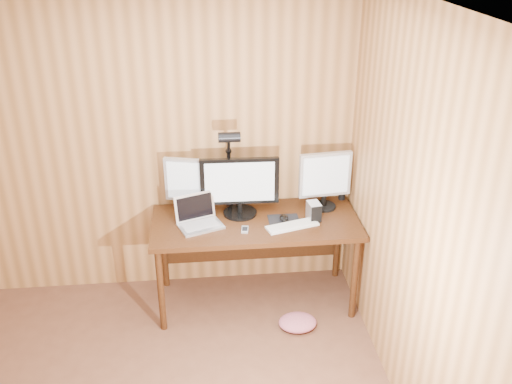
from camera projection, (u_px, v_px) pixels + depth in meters
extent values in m
plane|color=silver|center=(49.00, 28.00, 2.10)|extent=(4.00, 4.00, 0.00)
plane|color=#AD723E|center=(132.00, 147.00, 4.44)|extent=(4.00, 0.00, 4.00)
plane|color=#AD723E|center=(454.00, 281.00, 2.81)|extent=(0.00, 4.00, 4.00)
cube|color=#3B1D0C|center=(255.00, 223.00, 4.42)|extent=(1.60, 0.70, 0.04)
cube|color=#3B1D0C|center=(252.00, 233.00, 4.83)|extent=(1.48, 0.02, 0.51)
cylinder|color=#3B1D0C|center=(161.00, 290.00, 4.25)|extent=(0.05, 0.05, 0.71)
cylinder|color=#3B1D0C|center=(164.00, 250.00, 4.77)|extent=(0.05, 0.05, 0.71)
cylinder|color=#3B1D0C|center=(355.00, 279.00, 4.39)|extent=(0.05, 0.05, 0.71)
cylinder|color=#3B1D0C|center=(337.00, 240.00, 4.91)|extent=(0.05, 0.05, 0.71)
cylinder|color=black|center=(240.00, 213.00, 4.51)|extent=(0.27, 0.27, 0.02)
cylinder|color=black|center=(240.00, 207.00, 4.48)|extent=(0.04, 0.04, 0.08)
cube|color=black|center=(240.00, 181.00, 4.39)|extent=(0.61, 0.05, 0.38)
cube|color=silver|center=(240.00, 182.00, 4.37)|extent=(0.54, 0.02, 0.32)
cylinder|color=black|center=(192.00, 211.00, 4.54)|extent=(0.19, 0.19, 0.02)
cylinder|color=black|center=(192.00, 205.00, 4.51)|extent=(0.04, 0.04, 0.09)
cube|color=#B7B7BC|center=(190.00, 180.00, 4.42)|extent=(0.40, 0.14, 0.35)
cube|color=silver|center=(190.00, 181.00, 4.40)|extent=(0.35, 0.09, 0.30)
cylinder|color=black|center=(323.00, 206.00, 4.61)|extent=(0.20, 0.20, 0.02)
cylinder|color=black|center=(324.00, 200.00, 4.58)|extent=(0.04, 0.04, 0.09)
cube|color=#B7B7BC|center=(325.00, 174.00, 4.49)|extent=(0.42, 0.09, 0.36)
cube|color=silver|center=(326.00, 176.00, 4.47)|extent=(0.37, 0.05, 0.31)
cube|color=silver|center=(201.00, 226.00, 4.32)|extent=(0.38, 0.32, 0.02)
cube|color=silver|center=(195.00, 206.00, 4.36)|extent=(0.31, 0.16, 0.21)
cube|color=black|center=(195.00, 206.00, 4.36)|extent=(0.27, 0.13, 0.18)
cube|color=#B2B2B7|center=(200.00, 225.00, 4.31)|extent=(0.30, 0.22, 0.00)
cube|color=white|center=(292.00, 226.00, 4.32)|extent=(0.42, 0.23, 0.02)
cube|color=white|center=(292.00, 225.00, 4.31)|extent=(0.39, 0.20, 0.00)
cube|color=black|center=(284.00, 220.00, 4.41)|extent=(0.24, 0.20, 0.00)
ellipsoid|color=black|center=(284.00, 218.00, 4.40)|extent=(0.09, 0.12, 0.04)
cube|color=silver|center=(314.00, 211.00, 4.40)|extent=(0.11, 0.14, 0.14)
cube|color=black|center=(317.00, 215.00, 4.34)|extent=(0.08, 0.02, 0.14)
cube|color=silver|center=(245.00, 230.00, 4.27)|extent=(0.06, 0.11, 0.01)
cube|color=black|center=(245.00, 229.00, 4.27)|extent=(0.05, 0.07, 0.00)
cylinder|color=black|center=(342.00, 192.00, 4.72)|extent=(0.05, 0.05, 0.13)
cube|color=black|center=(230.00, 205.00, 4.67)|extent=(0.06, 0.07, 0.07)
cylinder|color=black|center=(229.00, 178.00, 4.57)|extent=(0.03, 0.03, 0.46)
sphere|color=black|center=(228.00, 151.00, 4.47)|extent=(0.05, 0.05, 0.05)
cylinder|color=black|center=(229.00, 144.00, 4.36)|extent=(0.02, 0.16, 0.19)
cylinder|color=black|center=(229.00, 137.00, 4.24)|extent=(0.17, 0.08, 0.08)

